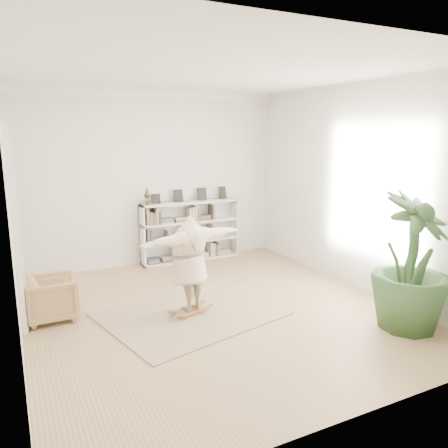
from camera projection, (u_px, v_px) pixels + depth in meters
name	position (u px, v px, depth m)	size (l,w,h in m)	color
floor	(214.00, 311.00, 6.88)	(6.00, 6.00, 0.00)	#95744D
room_shell	(151.00, 94.00, 8.74)	(6.00, 6.00, 6.00)	silver
doors	(14.00, 224.00, 6.55)	(0.09, 1.78, 2.92)	white
bookshelf	(190.00, 231.00, 9.54)	(2.20, 0.35, 1.64)	silver
armchair	(52.00, 298.00, 6.52)	(0.70, 0.72, 0.65)	tan
rug	(190.00, 314.00, 6.74)	(2.50, 2.00, 0.02)	tan
rocker_board	(190.00, 310.00, 6.73)	(0.52, 0.38, 0.10)	olive
person	(190.00, 261.00, 6.56)	(1.81, 0.49, 1.47)	beige
houseplant	(412.00, 262.00, 6.08)	(1.09, 1.09, 1.95)	#2E4D26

